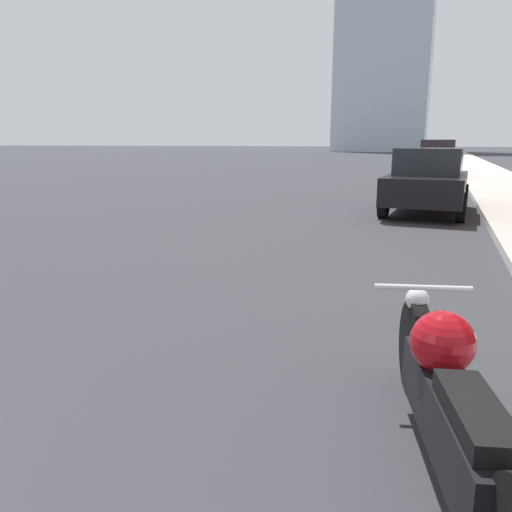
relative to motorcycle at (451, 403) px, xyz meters
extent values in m
cube|color=#B2ADA3|center=(2.19, 36.20, -0.33)|extent=(2.68, 240.00, 0.15)
cylinder|color=black|center=(-0.21, 0.87, -0.08)|extent=(0.25, 0.67, 0.66)
cube|color=black|center=(0.01, -0.05, -0.06)|extent=(0.57, 1.46, 0.33)
sphere|color=#9E0C14|center=(-0.06, 0.23, 0.23)|extent=(0.35, 0.35, 0.35)
cube|color=black|center=(0.08, -0.35, 0.15)|extent=(0.37, 0.69, 0.10)
sphere|color=silver|center=(-0.22, 0.90, 0.26)|extent=(0.16, 0.16, 0.16)
cylinder|color=silver|center=(-0.19, 0.77, 0.38)|extent=(0.61, 0.18, 0.04)
cube|color=black|center=(-0.40, 10.37, 0.23)|extent=(1.96, 3.95, 0.63)
cube|color=#23282D|center=(-0.40, 10.37, 0.86)|extent=(1.58, 1.94, 0.62)
cylinder|color=black|center=(-1.15, 11.62, -0.08)|extent=(0.24, 0.67, 0.66)
cylinder|color=black|center=(0.49, 11.52, -0.08)|extent=(0.24, 0.67, 0.66)
cylinder|color=black|center=(-1.30, 9.23, -0.08)|extent=(0.24, 0.67, 0.66)
cylinder|color=black|center=(0.35, 9.13, -0.08)|extent=(0.24, 0.67, 0.66)
cube|color=red|center=(-0.30, 22.89, 0.32)|extent=(1.78, 4.45, 0.74)
cube|color=#23282D|center=(-0.30, 22.89, 1.05)|extent=(1.50, 2.14, 0.73)
cylinder|color=black|center=(-1.12, 24.27, -0.05)|extent=(0.21, 0.71, 0.71)
cylinder|color=black|center=(0.54, 24.25, -0.05)|extent=(0.21, 0.71, 0.71)
cylinder|color=black|center=(-1.14, 21.52, -0.05)|extent=(0.21, 0.71, 0.71)
cylinder|color=black|center=(0.51, 21.51, -0.05)|extent=(0.21, 0.71, 0.71)
camera|label=1|loc=(-0.14, -2.53, 1.31)|focal=35.00mm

